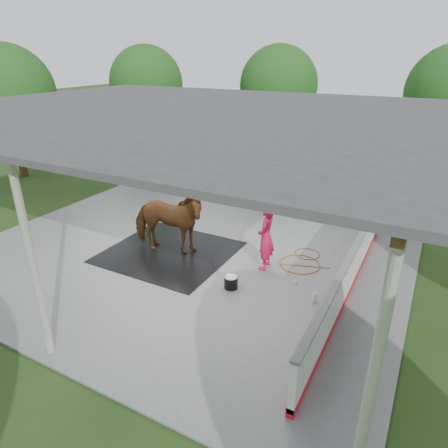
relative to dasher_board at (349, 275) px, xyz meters
The scene contains 12 objects.
ground 4.64m from the dasher_board, behind, with size 100.00×100.00×0.00m, color #1E3814.
concrete_slab 4.63m from the dasher_board, behind, with size 12.00×10.00×0.05m, color slate.
pavilion_structure 5.70m from the dasher_board, behind, with size 12.60×10.60×4.05m.
dasher_board is the anchor object (origin of this frame).
tree_belt 5.43m from the dasher_board, 168.18° to the left, with size 28.00×28.00×5.80m.
rubber_mat 5.04m from the dasher_board, behind, with size 3.43×3.22×0.03m, color black.
horse 5.02m from the dasher_board, behind, with size 1.01×2.21×1.87m, color brown.
handler 2.28m from the dasher_board, behind, with size 0.66×0.43×1.80m, color #BE143D.
wash_bucket 2.80m from the dasher_board, 157.79° to the right, with size 0.34×0.34×0.31m.
soap_bottle_a 0.98m from the dasher_board, 131.45° to the right, with size 0.12×0.12×0.31m, color silver.
soap_bottle_b 1.33m from the dasher_board, behind, with size 0.07×0.08×0.16m, color #338CD8.
hose_coil 1.88m from the dasher_board, 143.61° to the left, with size 1.34×1.59×0.02m.
Camera 1 is at (5.85, -8.50, 5.37)m, focal length 32.00 mm.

